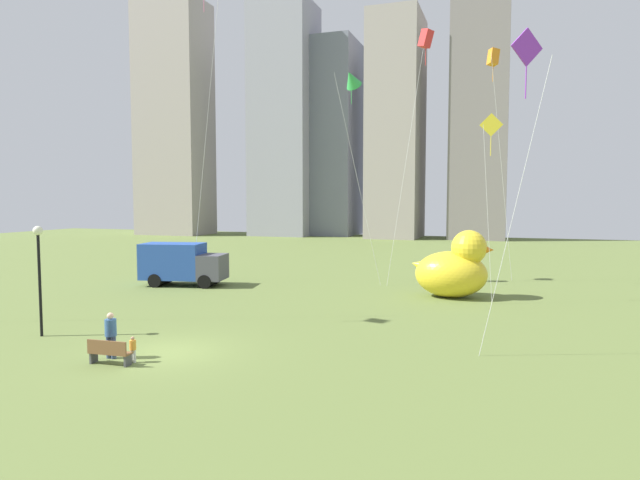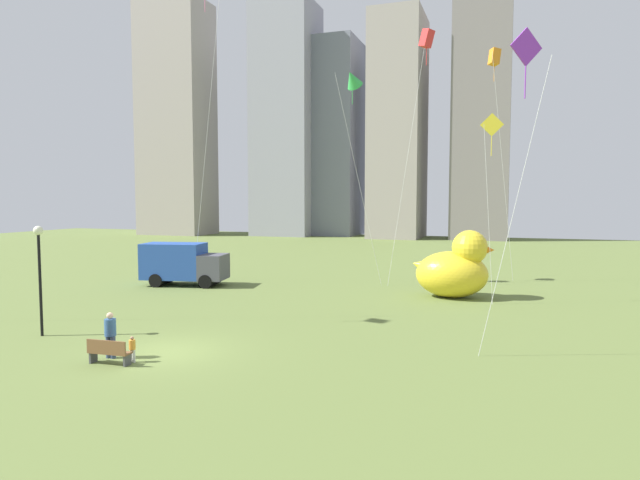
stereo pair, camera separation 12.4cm
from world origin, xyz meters
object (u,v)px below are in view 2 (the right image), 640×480
at_px(box_truck, 183,264).
at_px(kite_orange, 495,59).
at_px(park_bench, 108,352).
at_px(kite_green, 352,79).
at_px(lamppost, 39,258).
at_px(kite_yellow, 492,132).
at_px(person_child, 132,348).
at_px(kite_red, 426,41).
at_px(kite_purple, 525,62).
at_px(person_adult, 110,333).
at_px(giant_inflatable_duck, 455,269).

relative_size(box_truck, kite_orange, 0.36).
relative_size(park_bench, kite_green, 0.11).
height_order(lamppost, kite_yellow, kite_yellow).
bearing_deg(person_child, kite_green, 83.84).
bearing_deg(lamppost, person_child, -17.11).
bearing_deg(person_child, kite_red, 70.52).
bearing_deg(kite_yellow, person_child, -126.04).
height_order(kite_purple, kite_yellow, kite_purple).
bearing_deg(kite_red, kite_orange, 49.47).
bearing_deg(kite_orange, park_bench, -114.85).
distance_m(kite_purple, kite_red, 18.28).
height_order(kite_orange, kite_red, kite_red).
distance_m(park_bench, kite_green, 25.34).
xyz_separation_m(person_adult, kite_yellow, (12.66, 15.73, 8.57)).
bearing_deg(kite_green, person_adult, -99.20).
height_order(park_bench, person_child, person_child).
height_order(kite_purple, kite_red, kite_red).
height_order(person_child, giant_inflatable_duck, giant_inflatable_duck).
height_order(kite_yellow, kite_red, kite_red).
distance_m(box_truck, kite_yellow, 21.33).
distance_m(box_truck, kite_purple, 25.75).
height_order(person_child, kite_green, kite_green).
relative_size(person_child, lamppost, 0.20).
bearing_deg(kite_yellow, park_bench, -126.58).
distance_m(person_adult, person_child, 1.18).
xyz_separation_m(giant_inflatable_duck, kite_purple, (3.37, -12.93, 8.71)).
bearing_deg(person_child, giant_inflatable_duck, 60.52).
distance_m(park_bench, kite_red, 27.32).
bearing_deg(kite_yellow, kite_red, 133.12).
bearing_deg(box_truck, kite_red, 17.37).
xyz_separation_m(person_adult, kite_orange, (12.43, 25.12, 14.76)).
bearing_deg(lamppost, kite_orange, 53.26).
bearing_deg(person_adult, box_truck, 114.54).
distance_m(person_adult, kite_green, 24.58).
xyz_separation_m(park_bench, kite_yellow, (12.18, 16.42, 9.04)).
height_order(box_truck, kite_orange, kite_orange).
height_order(lamppost, kite_orange, kite_orange).
xyz_separation_m(kite_purple, kite_red, (-5.74, 16.42, 5.62)).
relative_size(person_child, giant_inflatable_duck, 0.19).
xyz_separation_m(kite_orange, kite_red, (-4.09, -4.78, 0.35)).
bearing_deg(person_adult, person_child, -9.19).
distance_m(person_child, kite_yellow, 21.63).
bearing_deg(person_adult, park_bench, -55.04).
relative_size(park_bench, kite_red, 0.09).
bearing_deg(lamppost, park_bench, -23.49).
distance_m(box_truck, kite_orange, 26.01).
bearing_deg(kite_orange, person_adult, -116.34).
bearing_deg(park_bench, kite_yellow, 53.42).
bearing_deg(kite_red, kite_green, 177.52).
xyz_separation_m(person_child, lamppost, (-6.13, 1.89, 2.80)).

